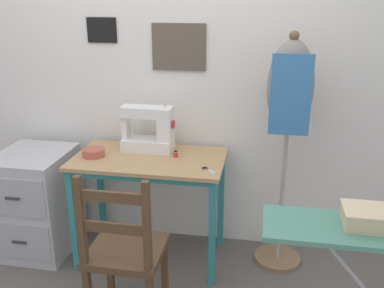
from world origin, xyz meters
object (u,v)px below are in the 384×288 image
at_px(filing_cabinet, 38,202).
at_px(sewing_machine, 151,130).
at_px(wooden_chair, 125,254).
at_px(fabric_bowl, 94,152).
at_px(dress_form, 289,105).
at_px(scissors, 207,169).
at_px(thread_spool_near_machine, 176,154).
at_px(storage_box, 368,217).

bearing_deg(filing_cabinet, sewing_machine, 11.27).
bearing_deg(wooden_chair, fabric_bowl, 123.27).
height_order(fabric_bowl, dress_form, dress_form).
distance_m(scissors, filing_cabinet, 1.30).
height_order(sewing_machine, dress_form, dress_form).
bearing_deg(thread_spool_near_machine, filing_cabinet, -177.00).
height_order(sewing_machine, scissors, sewing_machine).
height_order(scissors, thread_spool_near_machine, thread_spool_near_machine).
height_order(scissors, dress_form, dress_form).
bearing_deg(wooden_chair, filing_cabinet, 143.92).
bearing_deg(sewing_machine, wooden_chair, -85.77).
distance_m(fabric_bowl, storage_box, 1.74).
xyz_separation_m(fabric_bowl, dress_form, (1.25, 0.14, 0.34)).
distance_m(thread_spool_near_machine, storage_box, 1.31).
bearing_deg(wooden_chair, storage_box, -6.13).
height_order(sewing_machine, filing_cabinet, sewing_machine).
distance_m(scissors, storage_box, 1.03).
xyz_separation_m(fabric_bowl, filing_cabinet, (-0.46, 0.02, -0.41)).
relative_size(scissors, wooden_chair, 0.12).
xyz_separation_m(sewing_machine, filing_cabinet, (-0.81, -0.16, -0.53)).
bearing_deg(sewing_machine, scissors, -33.05).
bearing_deg(wooden_chair, scissors, 54.32).
relative_size(scissors, storage_box, 0.52).
relative_size(fabric_bowl, filing_cabinet, 0.20).
bearing_deg(sewing_machine, thread_spool_near_machine, -29.14).
relative_size(fabric_bowl, dress_form, 0.09).
bearing_deg(thread_spool_near_machine, scissors, -36.06).
distance_m(sewing_machine, wooden_chair, 0.91).
height_order(filing_cabinet, storage_box, storage_box).
xyz_separation_m(wooden_chair, storage_box, (1.17, -0.13, 0.40)).
height_order(sewing_machine, thread_spool_near_machine, sewing_machine).
bearing_deg(filing_cabinet, storage_box, -20.43).
relative_size(sewing_machine, filing_cabinet, 0.49).
relative_size(fabric_bowl, wooden_chair, 0.15).
bearing_deg(scissors, sewing_machine, 146.95).
xyz_separation_m(thread_spool_near_machine, storage_box, (1.03, -0.81, 0.08)).
xyz_separation_m(scissors, thread_spool_near_machine, (-0.23, 0.17, 0.02)).
xyz_separation_m(sewing_machine, fabric_bowl, (-0.35, -0.18, -0.12)).
bearing_deg(dress_form, filing_cabinet, -175.73).
distance_m(filing_cabinet, storage_box, 2.22).
relative_size(wooden_chair, dress_form, 0.60).
bearing_deg(dress_form, sewing_machine, 177.87).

